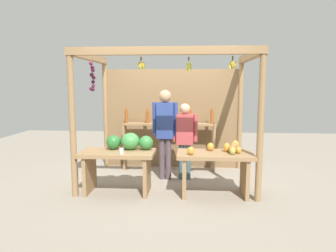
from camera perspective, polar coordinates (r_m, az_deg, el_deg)
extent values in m
plane|color=gray|center=(5.92, 0.13, -10.02)|extent=(12.00, 12.00, 0.00)
cylinder|color=#99754C|center=(5.05, -17.37, 0.33)|extent=(0.10, 0.10, 2.37)
cylinder|color=#99754C|center=(4.82, 16.86, 0.01)|extent=(0.10, 0.10, 2.37)
cylinder|color=#99754C|center=(6.86, -11.55, 2.38)|extent=(0.10, 0.10, 2.37)
cylinder|color=#99754C|center=(6.69, 13.28, 2.20)|extent=(0.10, 0.10, 2.37)
cube|color=#99754C|center=(4.71, -0.69, 13.86)|extent=(3.02, 0.12, 0.12)
cube|color=#99754C|center=(5.94, -14.38, 12.34)|extent=(0.12, 2.01, 0.12)
cube|color=#99754C|center=(5.74, 15.17, 12.48)|extent=(0.12, 2.01, 0.12)
cube|color=olive|center=(6.65, 0.72, 1.34)|extent=(2.92, 0.04, 2.13)
cylinder|color=brown|center=(4.78, 11.95, 12.28)|extent=(0.02, 0.02, 0.06)
ellipsoid|color=gold|center=(4.78, 12.45, 11.00)|extent=(0.04, 0.07, 0.12)
ellipsoid|color=gold|center=(4.80, 12.01, 10.92)|extent=(0.08, 0.06, 0.12)
ellipsoid|color=gold|center=(4.80, 11.71, 11.23)|extent=(0.07, 0.06, 0.12)
ellipsoid|color=gold|center=(4.77, 11.47, 10.81)|extent=(0.04, 0.06, 0.12)
ellipsoid|color=gold|center=(4.75, 11.84, 11.28)|extent=(0.06, 0.05, 0.12)
ellipsoid|color=gold|center=(4.75, 12.12, 11.18)|extent=(0.06, 0.05, 0.12)
cylinder|color=brown|center=(4.82, 3.88, 12.38)|extent=(0.02, 0.02, 0.06)
ellipsoid|color=#D1CC4C|center=(4.82, 4.24, 10.89)|extent=(0.04, 0.06, 0.14)
ellipsoid|color=#D1CC4C|center=(4.85, 4.04, 11.11)|extent=(0.07, 0.05, 0.14)
ellipsoid|color=#D1CC4C|center=(4.83, 3.68, 10.83)|extent=(0.07, 0.08, 0.14)
ellipsoid|color=#D1CC4C|center=(4.80, 3.69, 11.15)|extent=(0.07, 0.07, 0.14)
ellipsoid|color=#D1CC4C|center=(4.79, 3.98, 10.84)|extent=(0.06, 0.04, 0.14)
cylinder|color=brown|center=(4.82, -5.03, 12.38)|extent=(0.02, 0.02, 0.06)
ellipsoid|color=gold|center=(4.81, -4.52, 11.10)|extent=(0.04, 0.05, 0.11)
ellipsoid|color=gold|center=(4.83, -4.72, 11.23)|extent=(0.06, 0.06, 0.12)
ellipsoid|color=gold|center=(4.85, -4.92, 11.17)|extent=(0.07, 0.04, 0.11)
ellipsoid|color=gold|center=(4.83, -5.23, 11.10)|extent=(0.05, 0.06, 0.12)
ellipsoid|color=gold|center=(4.82, -5.45, 11.28)|extent=(0.04, 0.07, 0.11)
ellipsoid|color=gold|center=(4.79, -5.28, 11.17)|extent=(0.06, 0.05, 0.12)
ellipsoid|color=gold|center=(4.79, -5.08, 11.39)|extent=(0.06, 0.04, 0.11)
ellipsoid|color=gold|center=(4.78, -4.65, 11.13)|extent=(0.06, 0.06, 0.12)
cylinder|color=#4C422D|center=(5.22, -13.86, 9.13)|extent=(0.01, 0.01, 0.55)
sphere|color=#601E42|center=(5.26, -14.16, 11.23)|extent=(0.06, 0.06, 0.06)
sphere|color=#601E42|center=(5.21, -13.90, 10.56)|extent=(0.07, 0.07, 0.07)
sphere|color=#601E42|center=(5.20, -13.82, 10.06)|extent=(0.06, 0.06, 0.06)
sphere|color=#511938|center=(5.22, -14.01, 9.22)|extent=(0.07, 0.07, 0.07)
sphere|color=#511938|center=(5.25, -13.69, 8.74)|extent=(0.06, 0.06, 0.06)
sphere|color=#47142D|center=(5.24, -13.77, 7.99)|extent=(0.06, 0.06, 0.06)
sphere|color=#511938|center=(5.23, -13.85, 6.67)|extent=(0.07, 0.07, 0.07)
sphere|color=#601E42|center=(5.22, -13.75, 7.30)|extent=(0.06, 0.06, 0.06)
sphere|color=#47142D|center=(5.21, -14.13, 6.73)|extent=(0.06, 0.06, 0.06)
cube|color=#99754C|center=(5.17, -9.36, -5.00)|extent=(1.22, 0.64, 0.06)
cube|color=#99754C|center=(5.39, -14.40, -8.47)|extent=(0.06, 0.58, 0.64)
cube|color=#99754C|center=(5.17, -3.92, -8.94)|extent=(0.06, 0.58, 0.64)
ellipsoid|color=#38843D|center=(5.21, -4.11, -3.13)|extent=(0.27, 0.27, 0.24)
ellipsoid|color=#429347|center=(5.25, -7.03, -2.83)|extent=(0.37, 0.37, 0.29)
ellipsoid|color=#2D7533|center=(5.31, -10.12, -2.99)|extent=(0.35, 0.35, 0.25)
cylinder|color=white|center=(4.96, -8.67, -4.64)|extent=(0.07, 0.07, 0.09)
cube|color=#99754C|center=(5.05, 8.72, -5.29)|extent=(1.22, 0.64, 0.06)
cube|color=#99754C|center=(5.12, 3.10, -9.09)|extent=(0.06, 0.58, 0.64)
cube|color=#99754C|center=(5.20, 14.10, -9.06)|extent=(0.06, 0.58, 0.64)
ellipsoid|color=gold|center=(5.17, 7.94, -3.85)|extent=(0.15, 0.15, 0.14)
ellipsoid|color=gold|center=(5.13, 10.90, -3.94)|extent=(0.14, 0.14, 0.15)
ellipsoid|color=gold|center=(5.31, 12.43, -3.50)|extent=(0.12, 0.12, 0.16)
ellipsoid|color=#CC7038|center=(5.16, 12.12, -3.86)|extent=(0.16, 0.16, 0.16)
ellipsoid|color=#CC7038|center=(5.04, 11.90, -4.25)|extent=(0.16, 0.16, 0.14)
ellipsoid|color=gold|center=(5.06, 13.01, -4.42)|extent=(0.13, 0.13, 0.11)
ellipsoid|color=#A8B24C|center=(4.94, 11.95, -4.59)|extent=(0.12, 0.12, 0.12)
ellipsoid|color=gold|center=(4.84, 4.29, -4.62)|extent=(0.14, 0.14, 0.13)
ellipsoid|color=#CC7038|center=(5.29, 7.88, -3.73)|extent=(0.12, 0.12, 0.11)
cube|color=#99754C|center=(6.62, -8.07, -3.71)|extent=(0.05, 0.20, 1.00)
cube|color=#99754C|center=(6.49, 8.56, -3.95)|extent=(0.05, 0.20, 1.00)
cube|color=#99754C|center=(6.41, 0.17, 0.34)|extent=(1.90, 0.22, 0.04)
cylinder|color=#994C1E|center=(6.51, -7.74, 1.73)|extent=(0.07, 0.07, 0.26)
cylinder|color=#994C1E|center=(6.50, -7.76, 3.15)|extent=(0.03, 0.03, 0.06)
cylinder|color=#994C1E|center=(6.44, -3.82, 1.62)|extent=(0.08, 0.08, 0.24)
cylinder|color=#994C1E|center=(6.42, -3.83, 2.96)|extent=(0.04, 0.04, 0.06)
cylinder|color=#D8B266|center=(6.39, 0.23, 1.52)|extent=(0.08, 0.08, 0.23)
cylinder|color=#D8B266|center=(6.38, 0.23, 2.80)|extent=(0.04, 0.04, 0.06)
cylinder|color=#994C1E|center=(6.37, 4.15, 1.69)|extent=(0.07, 0.07, 0.27)
cylinder|color=#994C1E|center=(6.36, 4.17, 3.18)|extent=(0.03, 0.03, 0.06)
cylinder|color=#994C1E|center=(6.39, 8.17, 1.64)|extent=(0.07, 0.07, 0.27)
cylinder|color=#994C1E|center=(6.38, 8.20, 3.11)|extent=(0.03, 0.03, 0.06)
cylinder|color=#55464F|center=(5.88, -1.12, -6.08)|extent=(0.11, 0.11, 0.80)
cylinder|color=#55464F|center=(5.87, 0.06, -6.10)|extent=(0.11, 0.11, 0.80)
cube|color=#2D428C|center=(5.75, -0.54, 1.06)|extent=(0.32, 0.19, 0.67)
cylinder|color=#2D428C|center=(5.76, -2.52, 1.41)|extent=(0.08, 0.08, 0.61)
cylinder|color=#2D428C|center=(5.73, 1.45, 1.38)|extent=(0.08, 0.08, 0.61)
sphere|color=tan|center=(5.71, -0.55, 5.57)|extent=(0.23, 0.23, 0.23)
cylinder|color=#405F69|center=(5.90, 2.53, -6.64)|extent=(0.11, 0.11, 0.68)
cylinder|color=#405F69|center=(5.90, 3.70, -6.65)|extent=(0.11, 0.11, 0.68)
cube|color=#BF474C|center=(5.78, 3.16, -0.59)|extent=(0.32, 0.19, 0.58)
cylinder|color=#BF474C|center=(5.78, 1.18, -0.29)|extent=(0.08, 0.08, 0.52)
cylinder|color=#BF474C|center=(5.77, 5.15, -0.33)|extent=(0.08, 0.08, 0.52)
sphere|color=tan|center=(5.73, 3.19, 3.23)|extent=(0.20, 0.20, 0.20)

